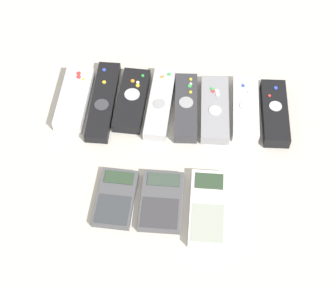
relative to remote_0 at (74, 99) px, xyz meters
The scene contains 12 objects.
ground_plane 0.23m from the remote_0, 30.52° to the right, with size 3.00×3.00×0.00m, color beige.
remote_0 is the anchor object (origin of this frame).
remote_1 0.06m from the remote_0, ahead, with size 0.05×0.20×0.02m.
remote_2 0.12m from the remote_0, ahead, with size 0.06×0.15×0.02m.
remote_3 0.18m from the remote_0, ahead, with size 0.05×0.18×0.02m.
remote_4 0.23m from the remote_0, ahead, with size 0.06×0.16×0.03m.
remote_5 0.29m from the remote_0, ahead, with size 0.06×0.16×0.02m.
remote_6 0.35m from the remote_0, ahead, with size 0.06×0.15×0.03m.
remote_7 0.41m from the remote_0, ahead, with size 0.06×0.16×0.03m.
calculator_0 0.25m from the remote_0, 61.40° to the right, with size 0.07×0.12×0.02m.
calculator_1 0.30m from the remote_0, 46.69° to the right, with size 0.08×0.12×0.02m.
calculator_2 0.36m from the remote_0, 37.74° to the right, with size 0.07×0.15×0.02m.
Camera 1 is at (0.06, -0.58, 0.90)m, focal length 60.00 mm.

